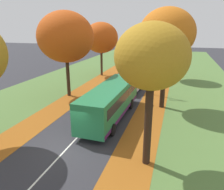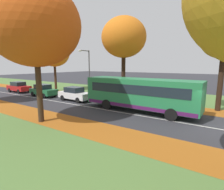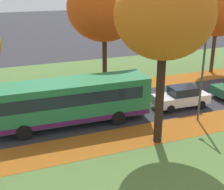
{
  "view_description": "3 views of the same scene",
  "coord_description": "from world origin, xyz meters",
  "px_view_note": "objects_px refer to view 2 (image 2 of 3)",
  "views": [
    {
      "loc": [
        6.83,
        -11.69,
        8.11
      ],
      "look_at": [
        0.57,
        8.95,
        1.23
      ],
      "focal_mm": 35.0,
      "sensor_mm": 36.0,
      "label": 1
    },
    {
      "loc": [
        -13.11,
        -0.36,
        4.2
      ],
      "look_at": [
        -0.74,
        7.73,
        1.65
      ],
      "focal_mm": 28.0,
      "sensor_mm": 36.0,
      "label": 2
    },
    {
      "loc": [
        20.02,
        1.55,
        9.11
      ],
      "look_at": [
        1.52,
        8.9,
        1.73
      ],
      "focal_mm": 50.0,
      "sensor_mm": 36.0,
      "label": 3
    }
  ],
  "objects_px": {
    "car_green_following": "(43,90)",
    "car_white_lead": "(75,94)",
    "streetlamp_right": "(88,69)",
    "tree_right_mid": "(54,53)",
    "car_red_third_in_line": "(19,87)",
    "tree_right_near": "(124,38)",
    "tree_left_near": "(35,25)",
    "bus": "(140,93)"
  },
  "relations": [
    {
      "from": "tree_left_near",
      "to": "streetlamp_right",
      "type": "height_order",
      "value": "tree_left_near"
    },
    {
      "from": "car_red_third_in_line",
      "to": "bus",
      "type": "bearing_deg",
      "value": -90.45
    },
    {
      "from": "tree_right_near",
      "to": "car_green_following",
      "type": "xyz_separation_m",
      "value": [
        -4.29,
        9.94,
        -6.56
      ]
    },
    {
      "from": "tree_right_mid",
      "to": "car_white_lead",
      "type": "height_order",
      "value": "tree_right_mid"
    },
    {
      "from": "tree_right_near",
      "to": "tree_right_mid",
      "type": "height_order",
      "value": "tree_right_near"
    },
    {
      "from": "streetlamp_right",
      "to": "car_green_following",
      "type": "relative_size",
      "value": 1.41
    },
    {
      "from": "tree_right_mid",
      "to": "car_green_following",
      "type": "xyz_separation_m",
      "value": [
        -4.68,
        -3.18,
        -5.3
      ]
    },
    {
      "from": "tree_left_near",
      "to": "tree_right_mid",
      "type": "relative_size",
      "value": 1.17
    },
    {
      "from": "streetlamp_right",
      "to": "car_red_third_in_line",
      "type": "xyz_separation_m",
      "value": [
        -2.17,
        12.28,
        -2.92
      ]
    },
    {
      "from": "tree_left_near",
      "to": "tree_right_near",
      "type": "distance_m",
      "value": 11.11
    },
    {
      "from": "car_red_third_in_line",
      "to": "car_green_following",
      "type": "bearing_deg",
      "value": -91.78
    },
    {
      "from": "tree_right_near",
      "to": "car_red_third_in_line",
      "type": "xyz_separation_m",
      "value": [
        -4.09,
        16.35,
        -6.56
      ]
    },
    {
      "from": "tree_right_mid",
      "to": "car_red_third_in_line",
      "type": "height_order",
      "value": "tree_right_mid"
    },
    {
      "from": "tree_right_mid",
      "to": "car_red_third_in_line",
      "type": "xyz_separation_m",
      "value": [
        -4.48,
        3.23,
        -5.3
      ]
    },
    {
      "from": "tree_right_near",
      "to": "bus",
      "type": "xyz_separation_m",
      "value": [
        -4.25,
        -4.15,
        -5.67
      ]
    },
    {
      "from": "tree_left_near",
      "to": "bus",
      "type": "distance_m",
      "value": 9.88
    },
    {
      "from": "tree_left_near",
      "to": "car_green_following",
      "type": "xyz_separation_m",
      "value": [
        6.79,
        9.18,
        -6.07
      ]
    },
    {
      "from": "tree_right_mid",
      "to": "car_white_lead",
      "type": "bearing_deg",
      "value": -116.66
    },
    {
      "from": "tree_right_near",
      "to": "car_green_following",
      "type": "relative_size",
      "value": 2.3
    },
    {
      "from": "bus",
      "to": "streetlamp_right",
      "type": "bearing_deg",
      "value": 74.21
    },
    {
      "from": "car_green_following",
      "to": "car_red_third_in_line",
      "type": "distance_m",
      "value": 6.42
    },
    {
      "from": "tree_right_near",
      "to": "tree_right_mid",
      "type": "bearing_deg",
      "value": 88.3
    },
    {
      "from": "tree_right_mid",
      "to": "bus",
      "type": "distance_m",
      "value": 18.42
    },
    {
      "from": "car_white_lead",
      "to": "car_green_following",
      "type": "bearing_deg",
      "value": 92.49
    },
    {
      "from": "car_red_third_in_line",
      "to": "streetlamp_right",
      "type": "bearing_deg",
      "value": -80.0
    },
    {
      "from": "streetlamp_right",
      "to": "car_red_third_in_line",
      "type": "bearing_deg",
      "value": 100.0
    },
    {
      "from": "streetlamp_right",
      "to": "tree_left_near",
      "type": "bearing_deg",
      "value": -160.12
    },
    {
      "from": "car_green_following",
      "to": "tree_right_mid",
      "type": "bearing_deg",
      "value": 34.26
    },
    {
      "from": "car_white_lead",
      "to": "bus",
      "type": "bearing_deg",
      "value": -91.4
    },
    {
      "from": "tree_left_near",
      "to": "tree_right_near",
      "type": "relative_size",
      "value": 0.99
    },
    {
      "from": "streetlamp_right",
      "to": "car_white_lead",
      "type": "distance_m",
      "value": 3.62
    },
    {
      "from": "car_white_lead",
      "to": "car_red_third_in_line",
      "type": "height_order",
      "value": "same"
    },
    {
      "from": "car_green_following",
      "to": "car_white_lead",
      "type": "bearing_deg",
      "value": -87.51
    },
    {
      "from": "streetlamp_right",
      "to": "car_red_third_in_line",
      "type": "relative_size",
      "value": 1.43
    },
    {
      "from": "car_white_lead",
      "to": "car_red_third_in_line",
      "type": "distance_m",
      "value": 12.05
    },
    {
      "from": "tree_left_near",
      "to": "car_green_following",
      "type": "distance_m",
      "value": 12.93
    },
    {
      "from": "car_red_third_in_line",
      "to": "tree_right_near",
      "type": "bearing_deg",
      "value": -75.97
    },
    {
      "from": "bus",
      "to": "tree_right_near",
      "type": "bearing_deg",
      "value": 44.37
    },
    {
      "from": "car_white_lead",
      "to": "car_red_third_in_line",
      "type": "bearing_deg",
      "value": 90.22
    },
    {
      "from": "streetlamp_right",
      "to": "car_white_lead",
      "type": "bearing_deg",
      "value": 173.84
    },
    {
      "from": "tree_right_near",
      "to": "car_red_third_in_line",
      "type": "relative_size",
      "value": 2.33
    },
    {
      "from": "streetlamp_right",
      "to": "car_green_following",
      "type": "distance_m",
      "value": 6.97
    }
  ]
}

